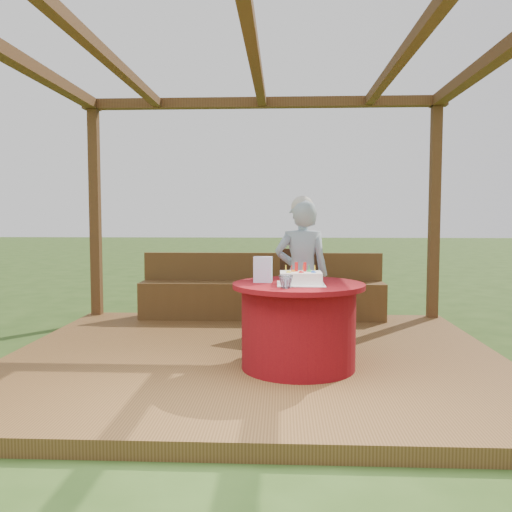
% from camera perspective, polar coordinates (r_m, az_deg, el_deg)
% --- Properties ---
extents(ground, '(60.00, 60.00, 0.00)m').
position_cam_1_polar(ground, '(5.12, -0.14, -11.44)').
color(ground, '#2A4617').
rests_on(ground, ground).
extents(deck, '(4.50, 4.00, 0.12)m').
position_cam_1_polar(deck, '(5.10, -0.14, -10.79)').
color(deck, brown).
rests_on(deck, ground).
extents(pergola, '(4.50, 4.00, 2.72)m').
position_cam_1_polar(pergola, '(5.03, -0.14, 15.97)').
color(pergola, brown).
rests_on(pergola, deck).
extents(bench, '(3.00, 0.42, 0.80)m').
position_cam_1_polar(bench, '(6.72, 0.60, -4.31)').
color(bench, brown).
rests_on(bench, deck).
extents(table, '(1.09, 1.09, 0.71)m').
position_cam_1_polar(table, '(4.54, 4.48, -7.24)').
color(table, maroon).
rests_on(table, deck).
extents(chair, '(0.60, 0.60, 0.90)m').
position_cam_1_polar(chair, '(5.84, 4.11, -3.19)').
color(chair, '#321B0F').
rests_on(chair, deck).
extents(elderly_woman, '(0.53, 0.36, 1.45)m').
position_cam_1_polar(elderly_woman, '(5.16, 4.85, -1.74)').
color(elderly_woman, '#8BB1CF').
rests_on(elderly_woman, deck).
extents(birthday_cake, '(0.39, 0.39, 0.18)m').
position_cam_1_polar(birthday_cake, '(4.41, 4.73, -2.31)').
color(birthday_cake, white).
rests_on(birthday_cake, table).
extents(gift_bag, '(0.16, 0.11, 0.22)m').
position_cam_1_polar(gift_bag, '(4.53, 0.73, -1.43)').
color(gift_bag, '#D288B8').
rests_on(gift_bag, table).
extents(drinking_glass, '(0.12, 0.12, 0.10)m').
position_cam_1_polar(drinking_glass, '(4.17, 3.17, -2.71)').
color(drinking_glass, white).
rests_on(drinking_glass, table).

